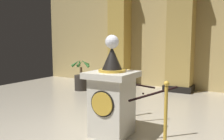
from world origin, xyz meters
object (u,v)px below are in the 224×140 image
at_px(potted_palm_left, 81,80).
at_px(stanchion_near, 165,128).
at_px(pedestal_clock, 112,97).
at_px(stanchion_far, 128,100).

bearing_deg(potted_palm_left, stanchion_near, -38.15).
relative_size(pedestal_clock, stanchion_near, 1.62).
distance_m(pedestal_clock, potted_palm_left, 3.93).
relative_size(stanchion_near, potted_palm_left, 1.00).
height_order(pedestal_clock, potted_palm_left, pedestal_clock).
distance_m(stanchion_far, potted_palm_left, 3.13).
xyz_separation_m(stanchion_near, potted_palm_left, (-3.76, 2.96, -0.02)).
distance_m(stanchion_near, potted_palm_left, 4.79).
height_order(stanchion_near, potted_palm_left, potted_palm_left).
bearing_deg(stanchion_far, potted_palm_left, 145.85).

